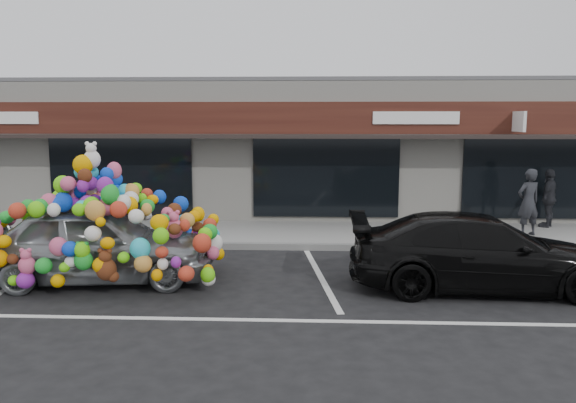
{
  "coord_description": "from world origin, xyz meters",
  "views": [
    {
      "loc": [
        2.65,
        -10.69,
        3.13
      ],
      "look_at": [
        2.1,
        1.4,
        1.34
      ],
      "focal_mm": 35.0,
      "sensor_mm": 36.0,
      "label": 1
    }
  ],
  "objects_px": {
    "black_sedan": "(480,252)",
    "pedestrian_c": "(549,198)",
    "toy_car": "(97,234)",
    "pedestrian_a": "(528,202)"
  },
  "relations": [
    {
      "from": "black_sedan",
      "to": "pedestrian_a",
      "type": "xyz_separation_m",
      "value": [
        2.42,
        4.24,
        0.31
      ]
    },
    {
      "from": "black_sedan",
      "to": "pedestrian_a",
      "type": "bearing_deg",
      "value": -28.36
    },
    {
      "from": "toy_car",
      "to": "black_sedan",
      "type": "xyz_separation_m",
      "value": [
        7.23,
        -0.13,
        -0.24
      ]
    },
    {
      "from": "toy_car",
      "to": "pedestrian_a",
      "type": "height_order",
      "value": "toy_car"
    },
    {
      "from": "black_sedan",
      "to": "pedestrian_c",
      "type": "relative_size",
      "value": 2.97
    },
    {
      "from": "toy_car",
      "to": "pedestrian_a",
      "type": "bearing_deg",
      "value": -73.02
    },
    {
      "from": "black_sedan",
      "to": "pedestrian_c",
      "type": "bearing_deg",
      "value": -30.91
    },
    {
      "from": "pedestrian_a",
      "to": "toy_car",
      "type": "bearing_deg",
      "value": 4.29
    },
    {
      "from": "toy_car",
      "to": "pedestrian_a",
      "type": "relative_size",
      "value": 2.85
    },
    {
      "from": "black_sedan",
      "to": "pedestrian_c",
      "type": "xyz_separation_m",
      "value": [
        3.42,
        5.42,
        0.26
      ]
    }
  ]
}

